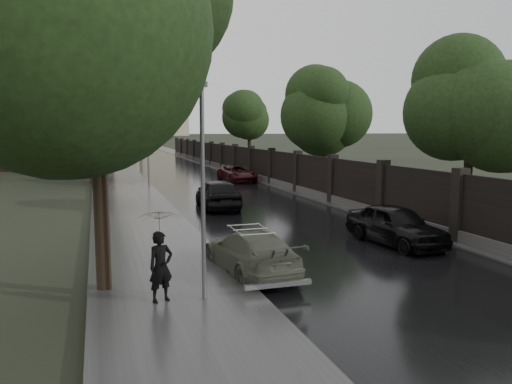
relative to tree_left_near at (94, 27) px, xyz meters
name	(u,v)px	position (x,y,z in m)	size (l,w,h in m)	color
ground	(441,302)	(7.60, -3.00, -6.42)	(800.00, 800.00, 0.00)	black
road	(116,140)	(7.60, 187.00, -6.41)	(8.00, 420.00, 0.02)	black
sidewalk_left	(100,139)	(1.60, 187.00, -6.34)	(4.00, 420.00, 0.16)	#2D2D2D
verge_right	(131,139)	(13.10, 187.00, -6.38)	(3.00, 420.00, 0.08)	#2D2D2D
fence_right	(244,164)	(12.20, 29.01, -5.41)	(0.45, 75.72, 2.70)	#383533
tree_left_near	(94,27)	(0.00, 0.00, 0.00)	(5.44, 5.44, 9.16)	black
tree_left_far	(90,113)	(-0.40, 27.00, -1.18)	(4.25, 4.25, 7.39)	black
tree_right_a	(471,108)	(15.10, 5.00, -1.47)	(4.08, 4.08, 7.01)	black
tree_right_b	(326,116)	(15.10, 19.00, -1.47)	(4.08, 4.08, 7.01)	black
tree_right_c	(249,120)	(15.10, 37.00, -1.47)	(4.08, 4.08, 7.01)	black
lamp_post	(203,191)	(2.20, -1.50, -3.75)	(0.25, 0.12, 5.11)	#59595E
traffic_light	(148,154)	(3.30, 21.99, -4.02)	(0.16, 0.32, 4.00)	#59595E
stalinist_tower	(106,70)	(7.60, 297.00, 31.97)	(92.00, 30.00, 159.00)	tan
volga_sedan	(250,252)	(4.00, 0.69, -5.81)	(1.70, 4.19, 1.21)	#525645
hatchback_left	(218,194)	(5.80, 12.20, -5.64)	(1.85, 4.59, 1.56)	black
car_right_near	(395,225)	(9.89, 2.44, -5.70)	(1.69, 4.20, 1.43)	black
car_right_far	(237,173)	(10.35, 24.74, -5.78)	(2.12, 4.60, 1.28)	black
pedestrian_umbrella	(160,229)	(1.23, -1.36, -4.57)	(1.22, 1.23, 2.54)	black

